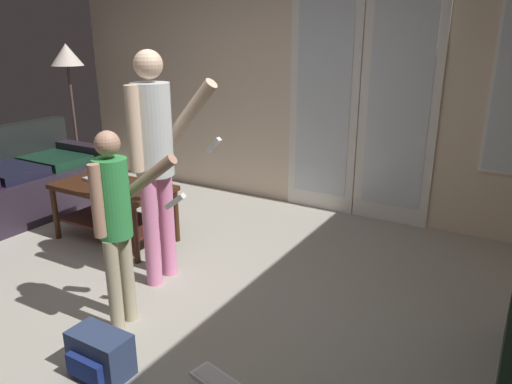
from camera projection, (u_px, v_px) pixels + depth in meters
name	position (u px, v px, depth m)	size (l,w,h in m)	color
ground_plane	(139.00, 297.00, 3.34)	(5.62, 4.73, 0.02)	#ACA89A
wall_back_with_doors	(304.00, 78.00, 4.76)	(5.62, 0.09, 2.72)	beige
leather_couch	(7.00, 188.00, 4.70)	(0.88, 1.90, 0.84)	#281F2B
coffee_table	(114.00, 200.00, 4.14)	(1.02, 0.56, 0.51)	#3D2111
person_adult	(155.00, 150.00, 3.26)	(0.55, 0.46, 1.64)	pink
person_child	(116.00, 215.00, 2.77)	(0.47, 0.38, 1.23)	tan
floor_lamp	(67.00, 63.00, 5.42)	(0.36, 0.36, 1.64)	#382A25
backpack	(100.00, 354.00, 2.54)	(0.34, 0.22, 0.24)	navy
laptop_closed	(104.00, 179.00, 4.22)	(0.31, 0.25, 0.03)	#B6B9BD
cup_near_edge	(150.00, 179.00, 4.05)	(0.08, 0.08, 0.13)	gold
cup_by_laptop	(125.00, 188.00, 3.82)	(0.07, 0.07, 0.12)	#274D9E
tv_remote_black	(112.00, 189.00, 3.94)	(0.17, 0.05, 0.02)	black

